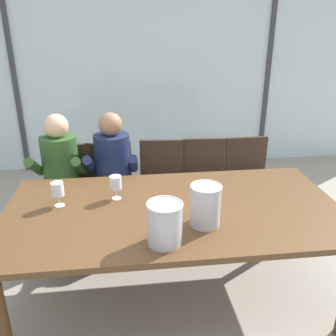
{
  "coord_description": "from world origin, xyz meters",
  "views": [
    {
      "loc": [
        -0.31,
        -2.14,
        1.92
      ],
      "look_at": [
        0.0,
        0.35,
        0.9
      ],
      "focal_mm": 38.32,
      "sensor_mm": 36.0,
      "label": 1
    }
  ],
  "objects_px": {
    "chair_center": "(162,180)",
    "ice_bucket_secondary": "(165,223)",
    "chair_near_window_right": "(248,176)",
    "wine_glass_by_left_taster": "(58,190)",
    "dining_table": "(174,216)",
    "ice_bucket_primary": "(205,205)",
    "person_olive_shirt": "(59,173)",
    "person_navy_polo": "(112,171)",
    "chair_near_curtain": "(68,185)",
    "wine_glass_near_bucket": "(116,184)",
    "chair_right_of_center": "(204,178)",
    "chair_left_of_center": "(111,183)"
  },
  "relations": [
    {
      "from": "chair_near_window_right",
      "to": "ice_bucket_secondary",
      "type": "height_order",
      "value": "ice_bucket_secondary"
    },
    {
      "from": "chair_near_window_right",
      "to": "person_olive_shirt",
      "type": "bearing_deg",
      "value": -177.09
    },
    {
      "from": "chair_near_window_right",
      "to": "wine_glass_by_left_taster",
      "type": "relative_size",
      "value": 5.05
    },
    {
      "from": "wine_glass_by_left_taster",
      "to": "wine_glass_near_bucket",
      "type": "relative_size",
      "value": 1.0
    },
    {
      "from": "chair_near_curtain",
      "to": "chair_near_window_right",
      "type": "relative_size",
      "value": 1.0
    },
    {
      "from": "chair_near_curtain",
      "to": "person_olive_shirt",
      "type": "relative_size",
      "value": 0.73
    },
    {
      "from": "chair_near_curtain",
      "to": "wine_glass_by_left_taster",
      "type": "distance_m",
      "value": 0.94
    },
    {
      "from": "chair_near_window_right",
      "to": "wine_glass_near_bucket",
      "type": "distance_m",
      "value": 1.54
    },
    {
      "from": "person_olive_shirt",
      "to": "wine_glass_near_bucket",
      "type": "relative_size",
      "value": 6.89
    },
    {
      "from": "chair_near_curtain",
      "to": "chair_center",
      "type": "height_order",
      "value": "same"
    },
    {
      "from": "person_olive_shirt",
      "to": "ice_bucket_secondary",
      "type": "distance_m",
      "value": 1.51
    },
    {
      "from": "dining_table",
      "to": "person_olive_shirt",
      "type": "xyz_separation_m",
      "value": [
        -0.9,
        0.87,
        -0.0
      ]
    },
    {
      "from": "chair_near_window_right",
      "to": "wine_glass_near_bucket",
      "type": "bearing_deg",
      "value": -148.63
    },
    {
      "from": "chair_right_of_center",
      "to": "ice_bucket_primary",
      "type": "xyz_separation_m",
      "value": [
        -0.28,
        -1.23,
        0.37
      ]
    },
    {
      "from": "ice_bucket_secondary",
      "to": "wine_glass_near_bucket",
      "type": "xyz_separation_m",
      "value": [
        -0.28,
        0.59,
        -0.01
      ]
    },
    {
      "from": "chair_near_window_right",
      "to": "wine_glass_by_left_taster",
      "type": "distance_m",
      "value": 1.9
    },
    {
      "from": "chair_near_window_right",
      "to": "wine_glass_by_left_taster",
      "type": "bearing_deg",
      "value": -153.46
    },
    {
      "from": "chair_left_of_center",
      "to": "wine_glass_near_bucket",
      "type": "distance_m",
      "value": 0.88
    },
    {
      "from": "wine_glass_by_left_taster",
      "to": "chair_right_of_center",
      "type": "bearing_deg",
      "value": 35.64
    },
    {
      "from": "ice_bucket_secondary",
      "to": "wine_glass_near_bucket",
      "type": "relative_size",
      "value": 1.45
    },
    {
      "from": "chair_near_curtain",
      "to": "chair_left_of_center",
      "type": "bearing_deg",
      "value": 4.76
    },
    {
      "from": "chair_left_of_center",
      "to": "chair_near_window_right",
      "type": "height_order",
      "value": "same"
    },
    {
      "from": "chair_left_of_center",
      "to": "person_olive_shirt",
      "type": "distance_m",
      "value": 0.48
    },
    {
      "from": "dining_table",
      "to": "ice_bucket_primary",
      "type": "height_order",
      "value": "ice_bucket_primary"
    },
    {
      "from": "person_navy_polo",
      "to": "chair_center",
      "type": "bearing_deg",
      "value": 19.24
    },
    {
      "from": "chair_near_curtain",
      "to": "chair_right_of_center",
      "type": "height_order",
      "value": "same"
    },
    {
      "from": "chair_center",
      "to": "ice_bucket_secondary",
      "type": "relative_size",
      "value": 3.48
    },
    {
      "from": "chair_center",
      "to": "wine_glass_by_left_taster",
      "type": "relative_size",
      "value": 5.05
    },
    {
      "from": "chair_near_curtain",
      "to": "chair_left_of_center",
      "type": "distance_m",
      "value": 0.39
    },
    {
      "from": "dining_table",
      "to": "chair_center",
      "type": "distance_m",
      "value": 1.02
    },
    {
      "from": "chair_center",
      "to": "chair_right_of_center",
      "type": "height_order",
      "value": "same"
    },
    {
      "from": "person_olive_shirt",
      "to": "chair_near_curtain",
      "type": "bearing_deg",
      "value": 74.43
    },
    {
      "from": "person_olive_shirt",
      "to": "wine_glass_near_bucket",
      "type": "bearing_deg",
      "value": -49.24
    },
    {
      "from": "person_navy_polo",
      "to": "wine_glass_by_left_taster",
      "type": "height_order",
      "value": "person_navy_polo"
    },
    {
      "from": "dining_table",
      "to": "chair_near_curtain",
      "type": "xyz_separation_m",
      "value": [
        -0.86,
        0.99,
        -0.17
      ]
    },
    {
      "from": "chair_left_of_center",
      "to": "wine_glass_by_left_taster",
      "type": "height_order",
      "value": "wine_glass_by_left_taster"
    },
    {
      "from": "person_olive_shirt",
      "to": "person_navy_polo",
      "type": "bearing_deg",
      "value": 3.93
    },
    {
      "from": "ice_bucket_secondary",
      "to": "chair_left_of_center",
      "type": "bearing_deg",
      "value": 104.31
    },
    {
      "from": "chair_left_of_center",
      "to": "ice_bucket_primary",
      "type": "xyz_separation_m",
      "value": [
        0.63,
        -1.22,
        0.37
      ]
    },
    {
      "from": "dining_table",
      "to": "wine_glass_near_bucket",
      "type": "relative_size",
      "value": 13.14
    },
    {
      "from": "person_olive_shirt",
      "to": "ice_bucket_secondary",
      "type": "bearing_deg",
      "value": -54.23
    },
    {
      "from": "chair_center",
      "to": "chair_near_window_right",
      "type": "height_order",
      "value": "same"
    },
    {
      "from": "chair_center",
      "to": "chair_right_of_center",
      "type": "bearing_deg",
      "value": 4.85
    },
    {
      "from": "ice_bucket_secondary",
      "to": "chair_near_window_right",
      "type": "bearing_deg",
      "value": 54.72
    },
    {
      "from": "chair_near_curtain",
      "to": "wine_glass_by_left_taster",
      "type": "bearing_deg",
      "value": -79.49
    },
    {
      "from": "ice_bucket_primary",
      "to": "wine_glass_by_left_taster",
      "type": "xyz_separation_m",
      "value": [
        -0.94,
        0.36,
        -0.01
      ]
    },
    {
      "from": "ice_bucket_primary",
      "to": "wine_glass_near_bucket",
      "type": "relative_size",
      "value": 1.53
    },
    {
      "from": "chair_near_curtain",
      "to": "ice_bucket_primary",
      "type": "relative_size",
      "value": 3.31
    },
    {
      "from": "person_olive_shirt",
      "to": "person_navy_polo",
      "type": "xyz_separation_m",
      "value": [
        0.46,
        -0.0,
        0.0
      ]
    },
    {
      "from": "chair_near_window_right",
      "to": "ice_bucket_primary",
      "type": "distance_m",
      "value": 1.47
    }
  ]
}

